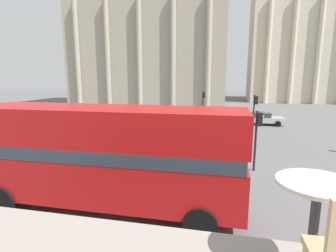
# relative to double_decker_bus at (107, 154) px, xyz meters

# --- Properties ---
(double_decker_bus) EXTENTS (10.02, 2.67, 3.95)m
(double_decker_bus) POSITION_rel_double_decker_bus_xyz_m (0.00, 0.00, 0.00)
(double_decker_bus) COLOR black
(double_decker_bus) RESTS_ON ground_plane
(cafe_dining_table) EXTENTS (0.60, 0.60, 0.73)m
(cafe_dining_table) POSITION_rel_double_decker_bus_xyz_m (4.89, -6.64, 1.82)
(cafe_dining_table) COLOR #2D2D30
(cafe_dining_table) RESTS_ON cafe_floor_slab
(plaza_building_left) EXTENTS (28.28, 12.87, 21.00)m
(plaza_building_left) POSITION_rel_double_decker_bus_xyz_m (-9.52, 39.25, 8.28)
(plaza_building_left) COLOR #A39984
(plaza_building_left) RESTS_ON ground_plane
(plaza_building_right) EXTENTS (28.58, 12.85, 23.72)m
(plaza_building_right) POSITION_rel_double_decker_bus_xyz_m (23.31, 52.57, 9.63)
(plaza_building_right) COLOR beige
(plaza_building_right) RESTS_ON ground_plane
(traffic_light_near) EXTENTS (0.42, 0.24, 3.28)m
(traffic_light_near) POSITION_rel_double_decker_bus_xyz_m (5.99, 5.67, -0.06)
(traffic_light_near) COLOR black
(traffic_light_near) RESTS_ON ground_plane
(traffic_light_mid) EXTENTS (0.42, 0.24, 3.60)m
(traffic_light_mid) POSITION_rel_double_decker_bus_xyz_m (6.74, 14.33, 0.14)
(traffic_light_mid) COLOR black
(traffic_light_mid) RESTS_ON ground_plane
(traffic_light_far) EXTENTS (0.42, 0.24, 3.45)m
(traffic_light_far) POSITION_rel_double_decker_bus_xyz_m (1.79, 22.37, 0.05)
(traffic_light_far) COLOR black
(traffic_light_far) RESTS_ON ground_plane
(car_silver) EXTENTS (4.20, 1.93, 1.35)m
(car_silver) POSITION_rel_double_decker_bus_xyz_m (8.26, 20.67, -1.52)
(car_silver) COLOR black
(car_silver) RESTS_ON ground_plane
(car_white) EXTENTS (4.20, 1.93, 1.35)m
(car_white) POSITION_rel_double_decker_bus_xyz_m (-1.02, 18.09, -1.52)
(car_white) COLOR black
(car_white) RESTS_ON ground_plane
(pedestrian_yellow) EXTENTS (0.32, 0.32, 1.58)m
(pedestrian_yellow) POSITION_rel_double_decker_bus_xyz_m (5.12, 7.39, -1.32)
(pedestrian_yellow) COLOR #282B33
(pedestrian_yellow) RESTS_ON ground_plane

